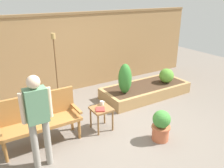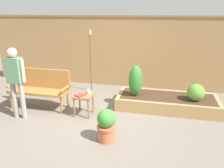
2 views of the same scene
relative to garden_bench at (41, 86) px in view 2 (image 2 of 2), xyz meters
The scene contains 12 objects.
ground_plane 1.66m from the garden_bench, 18.88° to the right, with size 14.00×14.00×0.00m, color #70665B.
fence_back 2.62m from the garden_bench, 54.75° to the left, with size 8.40×0.14×2.16m.
garden_bench is the anchor object (origin of this frame).
side_table 1.21m from the garden_bench, 10.40° to the right, with size 0.40×0.40×0.48m.
cup_on_table 1.27m from the garden_bench, ahead, with size 0.11×0.08×0.08m.
book_on_table 1.16m from the garden_bench, 13.56° to the right, with size 0.18×0.19×0.03m, color #B2332D.
potted_boxwood 2.27m from the garden_bench, 30.10° to the right, with size 0.36×0.36×0.61m.
raised_planter_bed 3.11m from the garden_bench, 11.56° to the left, with size 2.40×1.00×0.30m.
shrub_near_bench 2.31m from the garden_bench, 12.54° to the left, with size 0.33×0.33×0.76m.
shrub_far_corner 3.68m from the garden_bench, ahead, with size 0.40×0.40×0.40m.
tiki_torch 1.73m from the garden_bench, 58.43° to the left, with size 0.10×0.10×1.78m.
person_by_bench 0.79m from the garden_bench, 103.39° to the right, with size 0.47×0.20×1.56m.
Camera 2 is at (1.41, -4.13, 2.27)m, focal length 35.98 mm.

